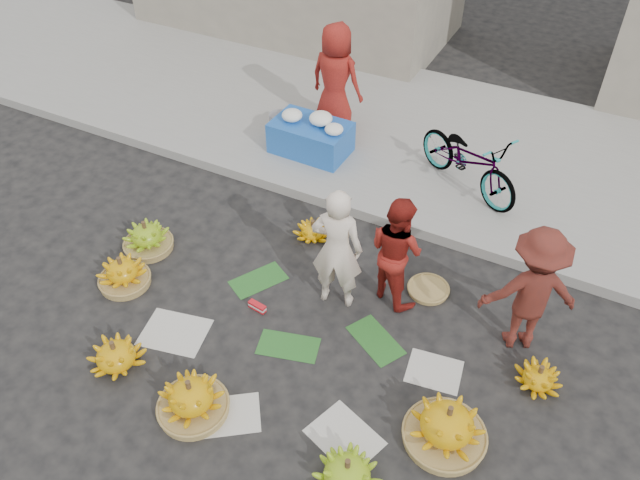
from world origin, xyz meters
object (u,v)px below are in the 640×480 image
at_px(banana_bunch_4, 447,425).
at_px(vendor_cream, 337,249).
at_px(banana_bunch_0, 123,273).
at_px(flower_table, 311,136).
at_px(bicycle, 469,159).

relative_size(banana_bunch_4, vendor_cream, 0.58).
xyz_separation_m(banana_bunch_0, banana_bunch_4, (4.00, -0.23, 0.05)).
xyz_separation_m(banana_bunch_4, vendor_cream, (-1.69, 1.14, 0.55)).
xyz_separation_m(banana_bunch_4, flower_table, (-3.26, 3.55, 0.16)).
height_order(banana_bunch_4, flower_table, flower_table).
relative_size(vendor_cream, bicycle, 0.89).
bearing_deg(banana_bunch_4, banana_bunch_0, 176.70).
height_order(vendor_cream, bicycle, vendor_cream).
relative_size(banana_bunch_0, banana_bunch_4, 0.73).
bearing_deg(bicycle, banana_bunch_0, 168.44).
height_order(banana_bunch_0, banana_bunch_4, banana_bunch_4).
relative_size(banana_bunch_0, bicycle, 0.38).
bearing_deg(vendor_cream, banana_bunch_4, 133.84).
bearing_deg(bicycle, banana_bunch_4, -135.91).
bearing_deg(banana_bunch_4, flower_table, 132.63).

